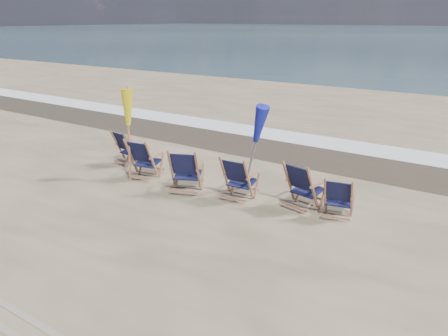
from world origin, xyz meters
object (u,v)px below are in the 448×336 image
object	(u,v)px
beach_chair_0	(130,149)
umbrella_blue	(254,124)
beach_chair_1	(152,161)
beach_chair_5	(352,201)
beach_chair_3	(248,181)
umbrella_yellow	(127,113)
beach_chair_2	(198,172)
beach_chair_4	(312,190)

from	to	relation	value
beach_chair_0	umbrella_blue	size ratio (longest dim) A/B	0.47
beach_chair_1	beach_chair_5	world-z (taller)	beach_chair_1
beach_chair_0	beach_chair_3	bearing A→B (deg)	-179.14
beach_chair_0	umbrella_blue	world-z (taller)	umbrella_blue
beach_chair_5	beach_chair_1	bearing A→B (deg)	-5.87
beach_chair_5	umbrella_yellow	world-z (taller)	umbrella_yellow
beach_chair_2	umbrella_yellow	size ratio (longest dim) A/B	0.49
beach_chair_2	beach_chair_3	distance (m)	1.20
beach_chair_3	umbrella_yellow	distance (m)	3.39
beach_chair_5	umbrella_yellow	bearing A→B (deg)	-4.63
umbrella_yellow	umbrella_blue	bearing A→B (deg)	17.61
beach_chair_1	umbrella_yellow	xyz separation A→B (m)	(-0.54, -0.17, 1.14)
beach_chair_5	umbrella_yellow	size ratio (longest dim) A/B	0.41
beach_chair_1	beach_chair_3	bearing A→B (deg)	172.93
beach_chair_0	beach_chair_5	size ratio (longest dim) A/B	1.09
beach_chair_1	beach_chair_2	distance (m)	1.45
beach_chair_0	beach_chair_1	xyz separation A→B (m)	(1.20, -0.49, 0.04)
beach_chair_1	beach_chair_2	world-z (taller)	beach_chair_2
beach_chair_0	beach_chair_1	distance (m)	1.30
beach_chair_2	umbrella_blue	distance (m)	1.63
beach_chair_2	beach_chair_5	bearing A→B (deg)	165.79
beach_chair_2	umbrella_blue	bearing A→B (deg)	-161.04
umbrella_blue	beach_chair_0	bearing A→B (deg)	-175.76
beach_chair_1	beach_chair_5	size ratio (longest dim) A/B	1.17
beach_chair_0	umbrella_blue	xyz separation A→B (m)	(3.57, 0.26, 1.10)
beach_chair_0	beach_chair_4	distance (m)	5.18
beach_chair_0	umbrella_yellow	size ratio (longest dim) A/B	0.45
beach_chair_1	beach_chair_3	xyz separation A→B (m)	(2.64, 0.11, -0.02)
beach_chair_1	beach_chair_4	size ratio (longest dim) A/B	1.00
beach_chair_0	umbrella_yellow	xyz separation A→B (m)	(0.66, -0.66, 1.18)
beach_chair_3	beach_chair_4	bearing A→B (deg)	-172.72
beach_chair_3	beach_chair_4	distance (m)	1.36
beach_chair_1	umbrella_blue	xyz separation A→B (m)	(2.37, 0.76, 1.06)
beach_chair_4	beach_chair_5	xyz separation A→B (m)	(0.77, 0.09, -0.08)
beach_chair_4	umbrella_blue	xyz separation A→B (m)	(-1.61, 0.40, 1.06)
beach_chair_1	umbrella_blue	distance (m)	2.70
beach_chair_1	beach_chair_4	bearing A→B (deg)	175.58
beach_chair_2	umbrella_blue	world-z (taller)	umbrella_blue
umbrella_yellow	beach_chair_2	bearing A→B (deg)	2.48
beach_chair_5	beach_chair_4	bearing A→B (deg)	-4.33
beach_chair_1	beach_chair_5	bearing A→B (deg)	175.88
beach_chair_3	beach_chair_0	bearing A→B (deg)	-8.60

